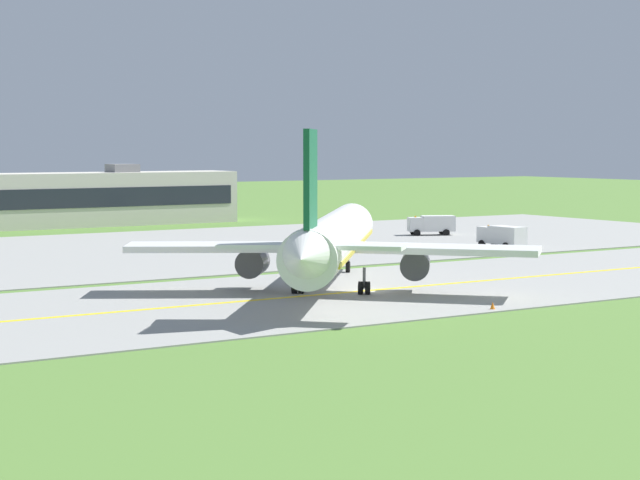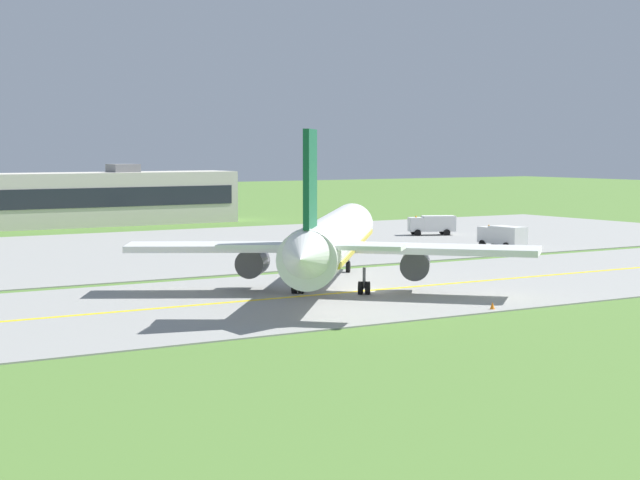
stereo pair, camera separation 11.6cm
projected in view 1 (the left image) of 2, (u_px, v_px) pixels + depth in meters
ground_plane at (366, 292)px, 88.78m from camera, size 500.00×500.00×0.00m
taxiway_strip at (366, 291)px, 88.78m from camera, size 240.00×28.00×0.10m
apron_pad at (229, 246)px, 129.40m from camera, size 140.00×52.00×0.10m
taxiway_centreline at (366, 291)px, 88.78m from camera, size 220.00×0.60×0.01m
airplane_lead at (333, 241)px, 88.18m from camera, size 29.43×33.10×12.70m
service_truck_baggage at (502, 235)px, 126.01m from camera, size 2.63×6.11×2.60m
service_truck_fuel at (432, 224)px, 144.54m from camera, size 6.31×4.39×2.60m
terminal_building at (49, 200)px, 159.44m from camera, size 56.61×8.55×8.95m
traffic_cone_near_edge at (493, 306)px, 78.79m from camera, size 0.44×0.44×0.60m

